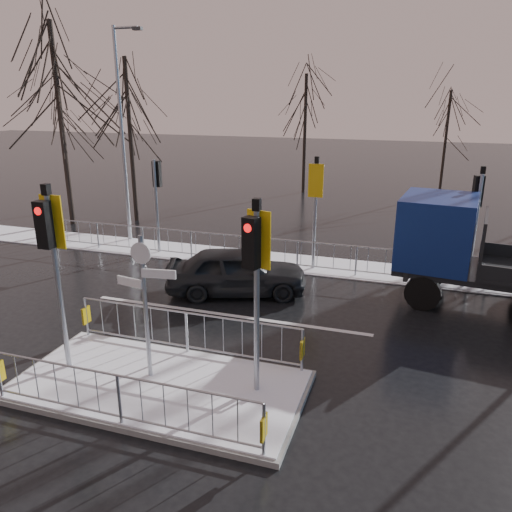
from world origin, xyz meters
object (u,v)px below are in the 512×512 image
(flatbed_truck, at_px, (470,249))
(street_lamp_left, at_px, (123,129))
(traffic_island, at_px, (158,372))
(car_far_lane, at_px, (237,271))

(flatbed_truck, height_order, street_lamp_left, street_lamp_left)
(flatbed_truck, distance_m, street_lamp_left, 13.31)
(traffic_island, bearing_deg, flatbed_truck, 47.18)
(traffic_island, relative_size, car_far_lane, 1.43)
(flatbed_truck, bearing_deg, street_lamp_left, 168.02)
(car_far_lane, relative_size, street_lamp_left, 0.51)
(car_far_lane, xyz_separation_m, flatbed_truck, (6.53, 1.44, 0.91))
(traffic_island, bearing_deg, street_lamp_left, 124.07)
(flatbed_truck, relative_size, street_lamp_left, 0.83)
(traffic_island, distance_m, street_lamp_left, 12.17)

